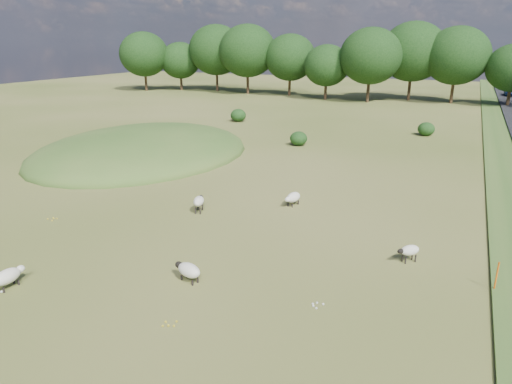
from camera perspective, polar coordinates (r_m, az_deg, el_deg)
ground at (r=40.27m, az=7.03°, el=5.56°), size 160.00×160.00×0.00m
mound at (r=38.95m, az=-13.94°, el=4.71°), size 16.00×20.00×4.00m
treeline at (r=74.05m, az=15.33°, el=16.01°), size 96.28×14.66×11.70m
shrubs at (r=47.36m, az=6.63°, el=8.33°), size 22.09×10.98×1.44m
marker_post at (r=19.21m, az=27.85°, el=-9.37°), size 0.06×0.06×1.20m
sheep_1 at (r=25.70m, az=4.64°, el=-0.69°), size 0.80×1.37×0.76m
sheep_2 at (r=19.69m, az=-28.58°, el=-9.23°), size 0.57×1.30×0.75m
sheep_3 at (r=17.97m, az=-8.45°, el=-9.62°), size 1.36×0.84×0.75m
sheep_4 at (r=20.24m, az=18.61°, el=-6.94°), size 0.97×0.96×0.75m
sheep_5 at (r=24.82m, az=-7.16°, el=-1.14°), size 0.83×1.27×0.88m
car_4 at (r=87.25m, az=29.35°, el=10.87°), size 2.14×4.64×1.29m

